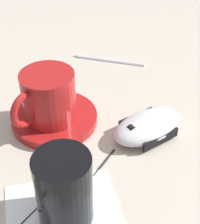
# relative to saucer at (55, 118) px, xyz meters

# --- Properties ---
(ground_plane) EXTENTS (3.00, 3.00, 0.00)m
(ground_plane) POSITION_rel_saucer_xyz_m (0.02, -0.05, -0.01)
(ground_plane) COLOR #B2A899
(saucer) EXTENTS (0.13, 0.13, 0.01)m
(saucer) POSITION_rel_saucer_xyz_m (0.00, 0.00, 0.00)
(saucer) COLOR maroon
(saucer) RESTS_ON ground
(coffee_cup) EXTENTS (0.11, 0.08, 0.07)m
(coffee_cup) POSITION_rel_saucer_xyz_m (-0.01, -0.00, 0.04)
(coffee_cup) COLOR maroon
(coffee_cup) RESTS_ON saucer
(computer_mouse) EXTENTS (0.11, 0.06, 0.03)m
(computer_mouse) POSITION_rel_saucer_xyz_m (0.10, -0.10, 0.01)
(computer_mouse) COLOR silver
(computer_mouse) RESTS_ON ground
(napkin_under_glass) EXTENTS (0.16, 0.16, 0.00)m
(napkin_under_glass) POSITION_rel_saucer_xyz_m (-0.07, -0.16, -0.01)
(napkin_under_glass) COLOR white
(napkin_under_glass) RESTS_ON ground
(drinking_glass) EXTENTS (0.06, 0.06, 0.09)m
(drinking_glass) POSITION_rel_saucer_xyz_m (-0.06, -0.16, 0.04)
(drinking_glass) COLOR black
(drinking_glass) RESTS_ON napkin_under_glass
(pen) EXTENTS (0.10, 0.11, 0.01)m
(pen) POSITION_rel_saucer_xyz_m (0.17, 0.11, -0.00)
(pen) COLOR silver
(pen) RESTS_ON ground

